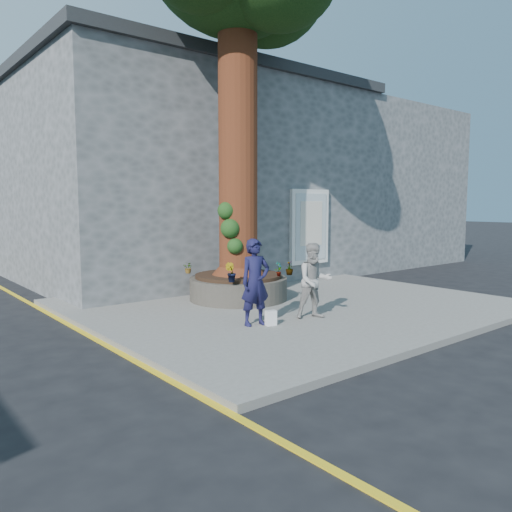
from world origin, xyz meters
TOP-DOWN VIEW (x-y plane):
  - ground at (0.00, 0.00)m, footprint 120.00×120.00m
  - pavement at (1.50, 1.00)m, footprint 9.00×8.00m
  - yellow_line at (-3.05, 1.00)m, footprint 0.10×30.00m
  - stone_shop at (2.50, 7.20)m, footprint 10.30×8.30m
  - neighbour_shop at (10.50, 7.20)m, footprint 6.00×8.00m
  - planter at (0.80, 2.00)m, footprint 2.30×2.30m
  - man at (-0.49, -0.23)m, footprint 0.64×0.48m
  - woman at (0.77, -0.52)m, footprint 0.89×0.81m
  - shopping_bag at (-0.29, -0.44)m, footprint 0.22×0.16m
  - plant_a at (1.32, 1.15)m, footprint 0.21×0.17m
  - plant_b at (-0.05, 1.15)m, footprint 0.30×0.31m
  - plant_c at (1.65, 1.15)m, footprint 0.26×0.26m
  - plant_d at (-0.05, 2.85)m, footprint 0.30×0.31m

SIDE VIEW (x-z plane):
  - ground at x=0.00m, z-range 0.00..0.00m
  - yellow_line at x=-3.05m, z-range 0.00..0.01m
  - pavement at x=1.50m, z-range 0.00..0.12m
  - shopping_bag at x=-0.29m, z-range 0.12..0.40m
  - planter at x=0.80m, z-range 0.11..0.71m
  - plant_d at x=-0.05m, z-range 0.72..0.99m
  - woman at x=0.77m, z-range 0.12..1.61m
  - plant_c at x=1.65m, z-range 0.72..1.05m
  - plant_a at x=1.32m, z-range 0.72..1.07m
  - man at x=-0.49m, z-range 0.12..1.74m
  - plant_b at x=-0.05m, z-range 0.72..1.14m
  - neighbour_shop at x=10.50m, z-range 0.00..6.00m
  - stone_shop at x=2.50m, z-range 0.01..6.31m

